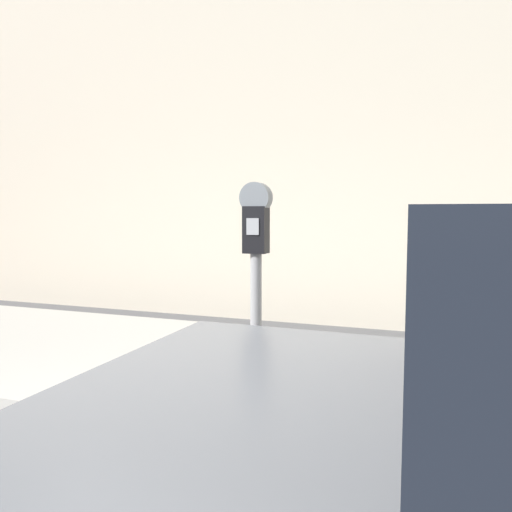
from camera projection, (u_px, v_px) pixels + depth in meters
The scene contains 3 objects.
sidewalk at pixel (262, 371), 4.41m from camera, with size 24.00×2.80×0.11m.
building_facade at pixel (322, 129), 6.41m from camera, with size 24.00×0.30×5.06m.
parking_meter at pixel (256, 262), 3.34m from camera, with size 0.21×0.13×1.54m.
Camera 1 is at (1.42, -1.87, 1.44)m, focal length 35.00 mm.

